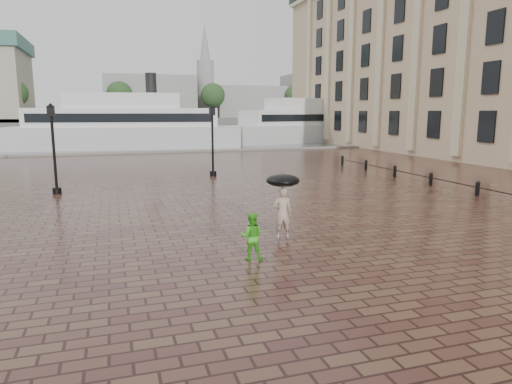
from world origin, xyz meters
TOP-DOWN VIEW (x-y plane):
  - ground at (0.00, 0.00)m, footprint 300.00×300.00m
  - harbour_water at (0.00, 92.00)m, footprint 240.00×240.00m
  - quay_edge at (0.00, 32.00)m, footprint 80.00×0.60m
  - far_shore at (0.00, 160.00)m, footprint 300.00×60.00m
  - distant_skyline at (48.14, 150.00)m, footprint 102.50×22.00m
  - far_trees at (0.00, 138.00)m, footprint 188.00×8.00m
  - bollard_row at (14.00, 6.50)m, footprint 0.22×21.22m
  - street_lamps at (-5.00, 15.33)m, footprint 15.44×12.44m
  - adult_pedestrian at (2.03, -1.27)m, footprint 0.69×0.52m
  - child_pedestrian at (0.40, -3.09)m, footprint 0.79×0.70m
  - ferry_near at (-1.67, 38.87)m, footprint 26.05×9.17m
  - ferry_far at (22.92, 43.53)m, footprint 25.09×11.51m
  - umbrella at (2.03, -1.27)m, footprint 1.10×1.10m

SIDE VIEW (x-z plane):
  - ground at x=0.00m, z-range 0.00..0.00m
  - harbour_water at x=0.00m, z-range 0.00..0.00m
  - quay_edge at x=0.00m, z-range -0.15..0.15m
  - bollard_row at x=14.00m, z-range 0.03..0.76m
  - child_pedestrian at x=0.40m, z-range 0.00..1.35m
  - adult_pedestrian at x=2.03m, z-range 0.00..1.71m
  - far_shore at x=0.00m, z-range 0.00..2.00m
  - umbrella at x=2.03m, z-range 1.35..2.50m
  - street_lamps at x=-5.00m, z-range 0.13..4.53m
  - ferry_far at x=22.92m, z-range -1.60..6.41m
  - ferry_near at x=-1.67m, z-range -1.67..6.69m
  - far_trees at x=0.00m, z-range 2.67..16.17m
  - distant_skyline at x=48.14m, z-range -7.05..25.95m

